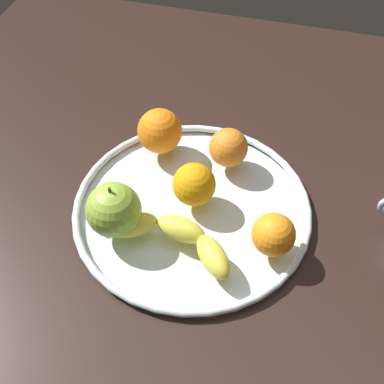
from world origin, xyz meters
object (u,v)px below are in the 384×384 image
at_px(banana, 171,236).
at_px(orange_front_left, 274,235).
at_px(orange_center, 160,131).
at_px(orange_back_right, 228,148).
at_px(orange_front_right, 192,184).
at_px(fruit_bowl, 192,208).
at_px(apple, 114,210).

relative_size(banana, orange_front_left, 3.37).
distance_m(orange_center, orange_back_right, 0.12).
distance_m(banana, orange_front_right, 0.09).
height_order(fruit_bowl, orange_front_left, orange_front_left).
bearing_deg(orange_front_right, fruit_bowl, 101.85).
bearing_deg(orange_back_right, orange_front_left, 122.73).
bearing_deg(orange_front_right, orange_back_right, -111.22).
xyz_separation_m(fruit_bowl, orange_front_left, (-0.13, 0.05, 0.04)).
height_order(apple, orange_front_right, apple).
height_order(fruit_bowl, orange_center, orange_center).
bearing_deg(orange_front_right, apple, 41.19).
distance_m(apple, orange_front_left, 0.23).
bearing_deg(fruit_bowl, orange_back_right, -107.69).
bearing_deg(apple, orange_front_left, -174.04).
bearing_deg(fruit_bowl, orange_center, -51.82).
distance_m(banana, orange_back_right, 0.19).
bearing_deg(apple, fruit_bowl, -143.95).
relative_size(orange_front_left, orange_front_right, 0.94).
height_order(fruit_bowl, orange_back_right, orange_back_right).
relative_size(apple, orange_front_right, 1.34).
distance_m(fruit_bowl, orange_front_left, 0.15).
height_order(orange_front_left, orange_front_right, orange_front_right).
height_order(apple, orange_back_right, apple).
xyz_separation_m(apple, orange_center, (-0.01, -0.18, -0.00)).
height_order(banana, orange_front_right, orange_front_right).
bearing_deg(orange_center, banana, 111.91).
bearing_deg(orange_back_right, orange_center, -1.32).
bearing_deg(orange_front_left, orange_center, -35.64).
bearing_deg(banana, orange_front_right, -84.87).
bearing_deg(orange_front_right, orange_front_left, 156.11).
relative_size(orange_center, orange_front_left, 1.21).
xyz_separation_m(fruit_bowl, orange_front_right, (0.00, -0.01, 0.04)).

